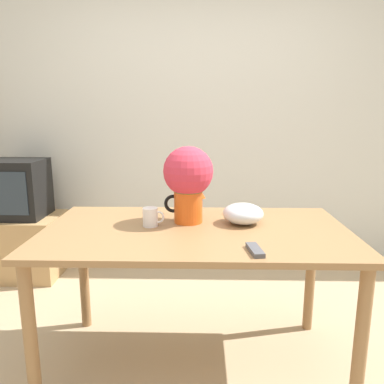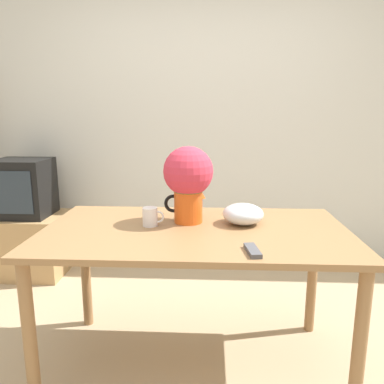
{
  "view_description": "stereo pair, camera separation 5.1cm",
  "coord_description": "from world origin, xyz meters",
  "views": [
    {
      "loc": [
        0.03,
        -1.64,
        1.38
      ],
      "look_at": [
        -0.02,
        0.32,
        0.96
      ],
      "focal_mm": 35.0,
      "sensor_mm": 36.0,
      "label": 1
    },
    {
      "loc": [
        0.08,
        -1.64,
        1.38
      ],
      "look_at": [
        -0.02,
        0.32,
        0.96
      ],
      "focal_mm": 35.0,
      "sensor_mm": 36.0,
      "label": 2
    }
  ],
  "objects": [
    {
      "name": "coffee_mug",
      "position": [
        -0.24,
        0.24,
        0.84
      ],
      "size": [
        0.11,
        0.08,
        0.1
      ],
      "color": "white",
      "rests_on": "table"
    },
    {
      "name": "tv_set",
      "position": [
        -1.5,
        1.36,
        0.76
      ],
      "size": [
        0.44,
        0.4,
        0.48
      ],
      "color": "black",
      "rests_on": "tv_stand"
    },
    {
      "name": "table",
      "position": [
        -0.0,
        0.2,
        0.69
      ],
      "size": [
        1.57,
        0.88,
        0.79
      ],
      "color": "olive",
      "rests_on": "ground_plane"
    },
    {
      "name": "flower_vase",
      "position": [
        -0.04,
        0.32,
        1.03
      ],
      "size": [
        0.27,
        0.27,
        0.41
      ],
      "color": "#E05619",
      "rests_on": "table"
    },
    {
      "name": "wall_back",
      "position": [
        0.0,
        1.78,
        1.3
      ],
      "size": [
        8.0,
        0.05,
        2.6
      ],
      "color": "silver",
      "rests_on": "ground_plane"
    },
    {
      "name": "tv_stand",
      "position": [
        -1.5,
        1.37,
        0.26
      ],
      "size": [
        0.64,
        0.51,
        0.52
      ],
      "color": "tan",
      "rests_on": "ground_plane"
    },
    {
      "name": "remote_control",
      "position": [
        0.26,
        -0.12,
        0.8
      ],
      "size": [
        0.07,
        0.15,
        0.02
      ],
      "color": "#4C4C51",
      "rests_on": "table"
    },
    {
      "name": "white_bowl",
      "position": [
        0.25,
        0.3,
        0.85
      ],
      "size": [
        0.22,
        0.22,
        0.11
      ],
      "color": "silver",
      "rests_on": "table"
    }
  ]
}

